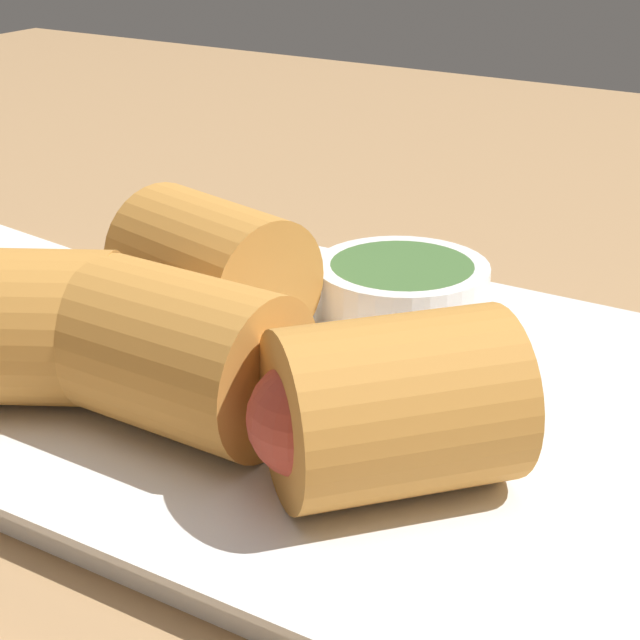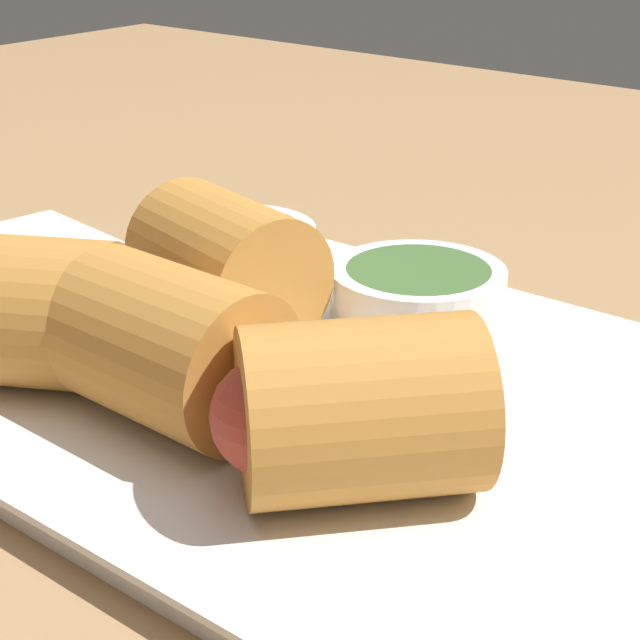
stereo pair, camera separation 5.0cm
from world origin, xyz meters
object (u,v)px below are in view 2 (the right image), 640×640
dipping_bowl_far (237,251)px  serving_plate (320,390)px  dipping_bowl_near (418,294)px  napkin (30,250)px

dipping_bowl_far → serving_plate: bearing=-30.0°
dipping_bowl_near → dipping_bowl_far: size_ratio=1.00×
serving_plate → napkin: size_ratio=3.09×
dipping_bowl_near → napkin: 24.75cm
serving_plate → dipping_bowl_far: (-9.96, 5.74, 2.18)cm
dipping_bowl_far → napkin: size_ratio=0.71×
dipping_bowl_near → napkin: size_ratio=0.71×
serving_plate → dipping_bowl_far: 11.70cm
dipping_bowl_near → dipping_bowl_far: 10.17cm
serving_plate → napkin: serving_plate is taller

